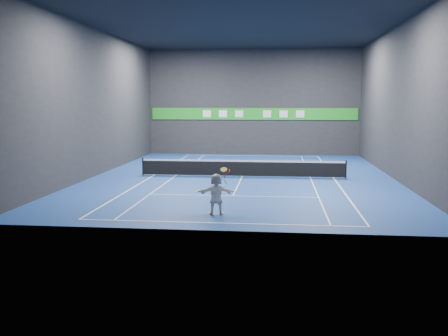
# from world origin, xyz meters

# --- Properties ---
(ground) EXTENTS (26.00, 26.00, 0.00)m
(ground) POSITION_xyz_m (0.00, 0.00, 0.00)
(ground) COLOR navy
(ground) RESTS_ON ground
(ceiling) EXTENTS (26.00, 26.00, 0.00)m
(ceiling) POSITION_xyz_m (0.00, 0.00, 9.00)
(ceiling) COLOR black
(ceiling) RESTS_ON ground
(wall_back) EXTENTS (18.00, 0.10, 9.00)m
(wall_back) POSITION_xyz_m (0.00, 13.00, 4.50)
(wall_back) COLOR #232325
(wall_back) RESTS_ON ground
(wall_front) EXTENTS (18.00, 0.10, 9.00)m
(wall_front) POSITION_xyz_m (0.00, -13.00, 4.50)
(wall_front) COLOR #232325
(wall_front) RESTS_ON ground
(wall_left) EXTENTS (0.10, 26.00, 9.00)m
(wall_left) POSITION_xyz_m (-9.00, 0.00, 4.50)
(wall_left) COLOR #232325
(wall_left) RESTS_ON ground
(wall_right) EXTENTS (0.10, 26.00, 9.00)m
(wall_right) POSITION_xyz_m (9.00, 0.00, 4.50)
(wall_right) COLOR #232325
(wall_right) RESTS_ON ground
(baseline_near) EXTENTS (10.98, 0.08, 0.01)m
(baseline_near) POSITION_xyz_m (0.00, -11.89, 0.00)
(baseline_near) COLOR white
(baseline_near) RESTS_ON ground
(baseline_far) EXTENTS (10.98, 0.08, 0.01)m
(baseline_far) POSITION_xyz_m (0.00, 11.89, 0.00)
(baseline_far) COLOR white
(baseline_far) RESTS_ON ground
(sideline_doubles_left) EXTENTS (0.08, 23.78, 0.01)m
(sideline_doubles_left) POSITION_xyz_m (-5.49, 0.00, 0.00)
(sideline_doubles_left) COLOR white
(sideline_doubles_left) RESTS_ON ground
(sideline_doubles_right) EXTENTS (0.08, 23.78, 0.01)m
(sideline_doubles_right) POSITION_xyz_m (5.49, 0.00, 0.00)
(sideline_doubles_right) COLOR white
(sideline_doubles_right) RESTS_ON ground
(sideline_singles_left) EXTENTS (0.06, 23.78, 0.01)m
(sideline_singles_left) POSITION_xyz_m (-4.11, 0.00, 0.00)
(sideline_singles_left) COLOR white
(sideline_singles_left) RESTS_ON ground
(sideline_singles_right) EXTENTS (0.06, 23.78, 0.01)m
(sideline_singles_right) POSITION_xyz_m (4.11, 0.00, 0.00)
(sideline_singles_right) COLOR white
(sideline_singles_right) RESTS_ON ground
(service_line_near) EXTENTS (8.23, 0.06, 0.01)m
(service_line_near) POSITION_xyz_m (0.00, -6.40, 0.00)
(service_line_near) COLOR white
(service_line_near) RESTS_ON ground
(service_line_far) EXTENTS (8.23, 0.06, 0.01)m
(service_line_far) POSITION_xyz_m (0.00, 6.40, 0.00)
(service_line_far) COLOR white
(service_line_far) RESTS_ON ground
(center_service_line) EXTENTS (0.06, 12.80, 0.01)m
(center_service_line) POSITION_xyz_m (0.00, 0.00, 0.00)
(center_service_line) COLOR white
(center_service_line) RESTS_ON ground
(player) EXTENTS (1.60, 0.71, 1.67)m
(player) POSITION_xyz_m (-0.32, -10.42, 0.83)
(player) COLOR white
(player) RESTS_ON ground
(tennis_ball) EXTENTS (0.07, 0.07, 0.07)m
(tennis_ball) POSITION_xyz_m (-0.39, -10.32, 2.51)
(tennis_ball) COLOR #B9DB24
(tennis_ball) RESTS_ON player
(tennis_net) EXTENTS (12.50, 0.10, 1.07)m
(tennis_net) POSITION_xyz_m (0.00, 0.00, 0.54)
(tennis_net) COLOR black
(tennis_net) RESTS_ON ground
(sponsor_banner) EXTENTS (17.64, 0.11, 1.00)m
(sponsor_banner) POSITION_xyz_m (0.00, 12.93, 3.50)
(sponsor_banner) COLOR #209624
(sponsor_banner) RESTS_ON wall_back
(tennis_racket) EXTENTS (0.50, 0.36, 0.73)m
(tennis_racket) POSITION_xyz_m (0.07, -10.37, 1.71)
(tennis_racket) COLOR #B71316
(tennis_racket) RESTS_ON player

